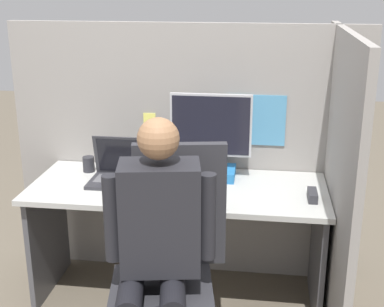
# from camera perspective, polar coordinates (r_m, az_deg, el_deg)

# --- Properties ---
(cubicle_panel_back) EXTENTS (2.16, 0.05, 1.58)m
(cubicle_panel_back) POSITION_cam_1_polar(r_m,az_deg,el_deg) (3.30, -0.50, 0.04)
(cubicle_panel_back) COLOR gray
(cubicle_panel_back) RESTS_ON ground
(cubicle_panel_right) EXTENTS (0.04, 1.29, 1.58)m
(cubicle_panel_right) POSITION_cam_1_polar(r_m,az_deg,el_deg) (2.91, 15.15, -3.26)
(cubicle_panel_right) COLOR gray
(cubicle_panel_right) RESTS_ON ground
(desk) EXTENTS (1.66, 0.66, 0.71)m
(desk) POSITION_cam_1_polar(r_m,az_deg,el_deg) (3.07, -1.50, -6.29)
(desk) COLOR #B7B7B2
(desk) RESTS_ON ground
(paper_box) EXTENTS (0.29, 0.20, 0.06)m
(paper_box) POSITION_cam_1_polar(r_m,az_deg,el_deg) (3.12, 1.96, -2.04)
(paper_box) COLOR #236BAD
(paper_box) RESTS_ON desk
(monitor) EXTENTS (0.47, 0.19, 0.44)m
(monitor) POSITION_cam_1_polar(r_m,az_deg,el_deg) (3.05, 2.02, 2.57)
(monitor) COLOR #B2B2B7
(monitor) RESTS_ON paper_box
(laptop) EXTENTS (0.35, 0.24, 0.26)m
(laptop) POSITION_cam_1_polar(r_m,az_deg,el_deg) (3.07, -7.52, -2.14)
(laptop) COLOR #2D2D33
(laptop) RESTS_ON desk
(mouse) EXTENTS (0.06, 0.04, 0.03)m
(mouse) POSITION_cam_1_polar(r_m,az_deg,el_deg) (2.91, -2.94, -3.92)
(mouse) COLOR black
(mouse) RESTS_ON desk
(stapler) EXTENTS (0.05, 0.14, 0.05)m
(stapler) POSITION_cam_1_polar(r_m,az_deg,el_deg) (2.88, 12.73, -4.37)
(stapler) COLOR #2D2D33
(stapler) RESTS_ON desk
(carrot_toy) EXTENTS (0.05, 0.14, 0.05)m
(carrot_toy) POSITION_cam_1_polar(r_m,az_deg,el_deg) (2.77, -3.78, -4.85)
(carrot_toy) COLOR orange
(carrot_toy) RESTS_ON desk
(office_chair) EXTENTS (0.55, 0.58, 1.11)m
(office_chair) POSITION_cam_1_polar(r_m,az_deg,el_deg) (2.52, -2.40, -11.66)
(office_chair) COLOR #2D2D33
(office_chair) RESTS_ON ground
(person) EXTENTS (0.47, 0.46, 1.29)m
(person) POSITION_cam_1_polar(r_m,az_deg,el_deg) (2.29, -3.93, -9.67)
(person) COLOR black
(person) RESTS_ON ground
(pen_cup) EXTENTS (0.07, 0.07, 0.09)m
(pen_cup) POSITION_cam_1_polar(r_m,az_deg,el_deg) (3.27, -10.96, -1.12)
(pen_cup) COLOR #28282D
(pen_cup) RESTS_ON desk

